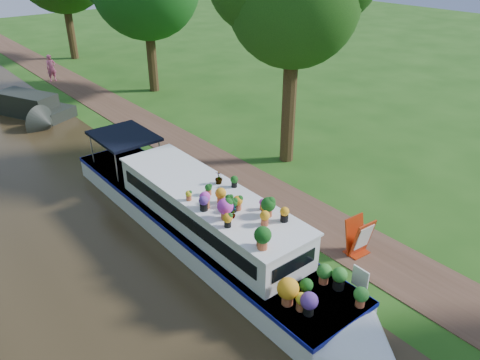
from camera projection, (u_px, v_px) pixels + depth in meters
name	position (u px, v px, depth m)	size (l,w,h in m)	color
ground	(267.00, 221.00, 15.29)	(100.00, 100.00, 0.00)	#1E4A12
canal_water	(93.00, 301.00, 11.92)	(10.00, 100.00, 0.02)	#2E2414
towpath	(293.00, 209.00, 15.95)	(2.20, 100.00, 0.03)	#493022
plant_boat	(209.00, 222.00, 13.68)	(2.29, 13.52, 2.25)	white
second_boat	(27.00, 106.00, 24.01)	(3.82, 6.47, 1.17)	black
sandwich_board	(359.00, 238.00, 13.47)	(0.73, 0.61, 1.13)	#A92A0C
pedestrian_pink	(51.00, 68.00, 29.42)	(0.60, 0.39, 1.65)	#E55E87
verge_plant	(186.00, 177.00, 17.65)	(0.33, 0.29, 0.37)	#347021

